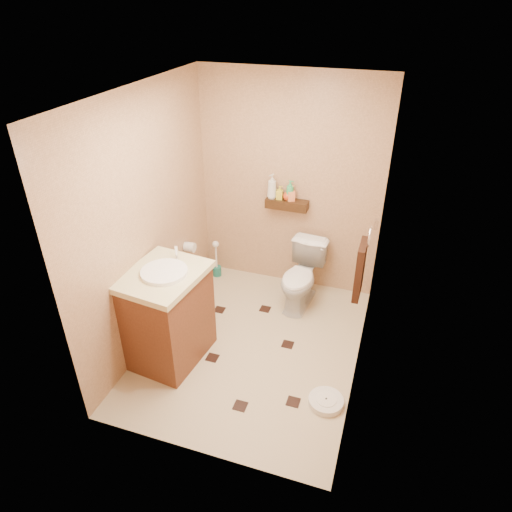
% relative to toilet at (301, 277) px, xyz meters
% --- Properties ---
extents(ground, '(2.50, 2.50, 0.00)m').
position_rel_toilet_xyz_m(ground, '(-0.28, -0.83, -0.35)').
color(ground, tan).
rests_on(ground, ground).
extents(wall_back, '(2.00, 0.04, 2.40)m').
position_rel_toilet_xyz_m(wall_back, '(-0.28, 0.42, 0.85)').
color(wall_back, tan).
rests_on(wall_back, ground).
extents(wall_front, '(2.00, 0.04, 2.40)m').
position_rel_toilet_xyz_m(wall_front, '(-0.28, -2.08, 0.85)').
color(wall_front, tan).
rests_on(wall_front, ground).
extents(wall_left, '(0.04, 2.50, 2.40)m').
position_rel_toilet_xyz_m(wall_left, '(-1.28, -0.83, 0.85)').
color(wall_left, tan).
rests_on(wall_left, ground).
extents(wall_right, '(0.04, 2.50, 2.40)m').
position_rel_toilet_xyz_m(wall_right, '(0.72, -0.83, 0.85)').
color(wall_right, tan).
rests_on(wall_right, ground).
extents(ceiling, '(2.00, 2.50, 0.02)m').
position_rel_toilet_xyz_m(ceiling, '(-0.28, -0.83, 2.05)').
color(ceiling, silver).
rests_on(ceiling, wall_back).
extents(wall_shelf, '(0.46, 0.14, 0.10)m').
position_rel_toilet_xyz_m(wall_shelf, '(-0.28, 0.34, 0.67)').
color(wall_shelf, '#3C2210').
rests_on(wall_shelf, wall_back).
extents(floor_accents, '(1.19, 1.45, 0.01)m').
position_rel_toilet_xyz_m(floor_accents, '(-0.25, -0.90, -0.35)').
color(floor_accents, black).
rests_on(floor_accents, ground).
extents(toilet, '(0.45, 0.72, 0.70)m').
position_rel_toilet_xyz_m(toilet, '(0.00, 0.00, 0.00)').
color(toilet, white).
rests_on(toilet, ground).
extents(vanity, '(0.71, 0.83, 1.07)m').
position_rel_toilet_xyz_m(vanity, '(-0.97, -1.18, 0.13)').
color(vanity, brown).
rests_on(vanity, ground).
extents(bathroom_scale, '(0.38, 0.38, 0.06)m').
position_rel_toilet_xyz_m(bathroom_scale, '(0.54, -1.32, -0.32)').
color(bathroom_scale, white).
rests_on(bathroom_scale, ground).
extents(toilet_brush, '(0.11, 0.11, 0.47)m').
position_rel_toilet_xyz_m(toilet_brush, '(-1.10, 0.24, -0.18)').
color(toilet_brush, '#1A685C').
rests_on(toilet_brush, ground).
extents(towel_ring, '(0.12, 0.30, 0.76)m').
position_rel_toilet_xyz_m(towel_ring, '(0.64, -0.58, 0.60)').
color(towel_ring, silver).
rests_on(towel_ring, wall_right).
extents(toilet_paper, '(0.12, 0.11, 0.12)m').
position_rel_toilet_xyz_m(toilet_paper, '(-1.22, -0.18, 0.25)').
color(toilet_paper, white).
rests_on(toilet_paper, wall_left).
extents(bottle_a, '(0.14, 0.14, 0.27)m').
position_rel_toilet_xyz_m(bottle_a, '(-0.44, 0.34, 0.86)').
color(bottle_a, silver).
rests_on(bottle_a, wall_shelf).
extents(bottle_b, '(0.07, 0.07, 0.15)m').
position_rel_toilet_xyz_m(bottle_b, '(-0.36, 0.34, 0.80)').
color(bottle_b, gold).
rests_on(bottle_b, wall_shelf).
extents(bottle_c, '(0.13, 0.13, 0.13)m').
position_rel_toilet_xyz_m(bottle_c, '(-0.27, 0.34, 0.79)').
color(bottle_c, '#C03E16').
rests_on(bottle_c, wall_shelf).
extents(bottle_d, '(0.11, 0.11, 0.23)m').
position_rel_toilet_xyz_m(bottle_d, '(-0.25, 0.34, 0.83)').
color(bottle_d, '#36A463').
rests_on(bottle_d, wall_shelf).
extents(bottle_e, '(0.10, 0.10, 0.17)m').
position_rel_toilet_xyz_m(bottle_e, '(-0.23, 0.34, 0.81)').
color(bottle_e, '#FF8B54').
rests_on(bottle_e, wall_shelf).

